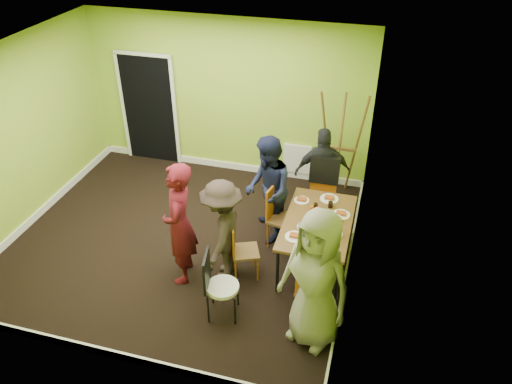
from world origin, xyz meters
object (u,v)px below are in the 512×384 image
at_px(chair_bentwood, 217,282).
at_px(chair_front_end, 311,288).
at_px(chair_left_near, 240,247).
at_px(person_back_end, 322,172).
at_px(orange_bottle, 312,209).
at_px(person_left_near, 222,231).
at_px(chair_left_far, 279,213).
at_px(chair_back_end, 324,177).
at_px(person_left_far, 268,190).
at_px(dining_table, 318,224).
at_px(easel, 341,147).
at_px(person_front_end, 316,280).
at_px(thermos, 317,217).
at_px(blue_bottle, 338,230).
at_px(person_standing, 180,224).

bearing_deg(chair_bentwood, chair_front_end, 90.63).
xyz_separation_m(chair_left_near, person_back_end, (0.81, 1.80, 0.26)).
xyz_separation_m(orange_bottle, person_left_near, (-1.05, -0.77, -0.04)).
relative_size(chair_left_far, chair_back_end, 0.88).
bearing_deg(person_left_far, dining_table, 38.56).
distance_m(chair_left_near, easel, 2.58).
xyz_separation_m(person_left_far, person_front_end, (1.01, -1.76, 0.08)).
distance_m(dining_table, chair_left_near, 1.10).
relative_size(chair_left_far, orange_bottle, 13.00).
distance_m(chair_bentwood, easel, 3.30).
distance_m(dining_table, person_back_end, 1.31).
distance_m(thermos, person_front_end, 1.27).
height_order(chair_back_end, blue_bottle, chair_back_end).
height_order(chair_front_end, person_left_far, person_left_far).
bearing_deg(person_front_end, person_back_end, 121.41).
xyz_separation_m(chair_back_end, person_left_near, (-1.08, -1.67, -0.02)).
bearing_deg(chair_left_far, orange_bottle, 88.08).
bearing_deg(blue_bottle, orange_bottle, 132.22).
relative_size(chair_bentwood, person_front_end, 0.52).
relative_size(chair_front_end, person_left_far, 0.54).
distance_m(chair_front_end, thermos, 1.04).
bearing_deg(blue_bottle, person_back_end, 105.81).
distance_m(chair_left_near, chair_front_end, 1.19).
distance_m(person_standing, person_front_end, 1.98).
bearing_deg(person_standing, chair_left_near, 91.69).
bearing_deg(dining_table, person_standing, -156.91).
height_order(chair_front_end, easel, easel).
xyz_separation_m(chair_left_near, person_left_near, (-0.22, -0.06, 0.27)).
relative_size(chair_bentwood, person_left_near, 0.63).
bearing_deg(chair_front_end, person_left_far, 125.07).
bearing_deg(thermos, chair_left_far, 147.82).
distance_m(easel, thermos, 1.89).
relative_size(dining_table, person_left_far, 0.90).
bearing_deg(chair_left_near, person_front_end, 32.03).
bearing_deg(chair_left_far, chair_left_near, -10.73).
xyz_separation_m(dining_table, chair_back_end, (-0.10, 1.11, 0.08)).
height_order(dining_table, person_front_end, person_front_end).
bearing_deg(person_front_end, chair_bentwood, -158.18).
bearing_deg(person_front_end, chair_left_near, 168.91).
bearing_deg(chair_bentwood, chair_left_far, 155.14).
bearing_deg(thermos, chair_bentwood, -130.00).
relative_size(blue_bottle, orange_bottle, 2.59).
height_order(dining_table, person_standing, person_standing).
relative_size(chair_left_far, person_front_end, 0.53).
height_order(chair_left_far, chair_front_end, chair_left_far).
distance_m(dining_table, blue_bottle, 0.41).
xyz_separation_m(person_standing, person_left_far, (0.88, 1.17, -0.05)).
height_order(blue_bottle, person_left_near, person_left_near).
bearing_deg(thermos, easel, 88.34).
xyz_separation_m(orange_bottle, person_standing, (-1.57, -0.94, 0.09)).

